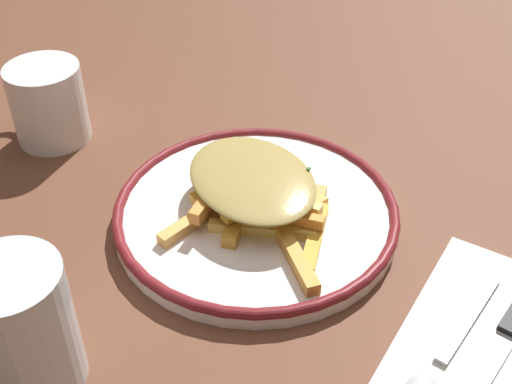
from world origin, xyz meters
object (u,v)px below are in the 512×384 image
fries_heap (256,190)px  coffee_mug (47,103)px  water_glass (22,329)px  napkin (494,355)px  plate (256,212)px  knife (507,331)px  spoon (441,360)px

fries_heap → coffee_mug: (0.26, 0.01, 0.01)m
water_glass → coffee_mug: 0.32m
napkin → plate: bearing=-7.8°
coffee_mug → water_glass: bearing=135.0°
water_glass → coffee_mug: size_ratio=1.00×
fries_heap → water_glass: bearing=81.4°
plate → knife: 0.24m
spoon → water_glass: 0.30m
plate → napkin: bearing=172.2°
coffee_mug → napkin: bearing=177.1°
plate → spoon: (-0.21, 0.07, 0.01)m
plate → coffee_mug: (0.26, 0.01, 0.03)m
plate → spoon: spoon is taller
coffee_mug → knife: bearing=179.2°
plate → coffee_mug: bearing=1.5°
knife → fries_heap: bearing=-3.5°
fries_heap → coffee_mug: bearing=1.7°
fries_heap → napkin: size_ratio=0.96×
plate → coffee_mug: size_ratio=2.50×
spoon → coffee_mug: (0.47, -0.06, 0.03)m
plate → fries_heap: fries_heap is taller
napkin → spoon: spoon is taller
spoon → water_glass: (0.24, 0.17, 0.04)m
fries_heap → napkin: (-0.24, 0.03, -0.03)m
napkin → coffee_mug: 0.50m
plate → knife: (-0.24, 0.01, 0.01)m
water_glass → coffee_mug: water_glass is taller
napkin → knife: size_ratio=0.97×
fries_heap → coffee_mug: 0.26m
napkin → knife: bearing=-94.0°
napkin → spoon: (0.03, 0.03, 0.01)m
knife → spoon: (0.03, 0.05, 0.00)m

